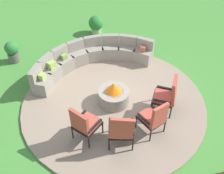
# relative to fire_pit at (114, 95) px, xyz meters

# --- Properties ---
(ground_plane) EXTENTS (24.00, 24.00, 0.00)m
(ground_plane) POSITION_rel_fire_pit_xyz_m (0.00, 0.00, -0.33)
(ground_plane) COLOR #478C38
(patio_circle) EXTENTS (5.19, 5.19, 0.06)m
(patio_circle) POSITION_rel_fire_pit_xyz_m (0.00, 0.00, -0.30)
(patio_circle) COLOR gray
(patio_circle) RESTS_ON ground_plane
(fire_pit) EXTENTS (0.87, 0.87, 0.69)m
(fire_pit) POSITION_rel_fire_pit_xyz_m (0.00, 0.00, 0.00)
(fire_pit) COLOR gray
(fire_pit) RESTS_ON patio_circle
(curved_stone_bench) EXTENTS (4.00, 1.77, 0.80)m
(curved_stone_bench) POSITION_rel_fire_pit_xyz_m (-0.36, 1.76, 0.05)
(curved_stone_bench) COLOR gray
(curved_stone_bench) RESTS_ON patio_circle
(lounge_chair_front_left) EXTENTS (0.81, 0.82, 1.11)m
(lounge_chair_front_left) POSITION_rel_fire_pit_xyz_m (-0.99, -1.06, 0.29)
(lounge_chair_front_left) COLOR black
(lounge_chair_front_left) RESTS_ON patio_circle
(lounge_chair_front_right) EXTENTS (0.73, 0.74, 1.12)m
(lounge_chair_front_right) POSITION_rel_fire_pit_xyz_m (-0.18, -1.44, 0.29)
(lounge_chair_front_right) COLOR black
(lounge_chair_front_right) RESTS_ON patio_circle
(lounge_chair_back_left) EXTENTS (0.70, 0.74, 1.06)m
(lounge_chair_back_left) POSITION_rel_fire_pit_xyz_m (0.69, -1.27, 0.28)
(lounge_chair_back_left) COLOR black
(lounge_chair_back_left) RESTS_ON patio_circle
(lounge_chair_back_right) EXTENTS (0.79, 0.82, 1.12)m
(lounge_chair_back_right) POSITION_rel_fire_pit_xyz_m (1.31, -0.63, 0.30)
(lounge_chair_back_right) COLOR black
(lounge_chair_back_right) RESTS_ON patio_circle
(potted_plant_1) EXTENTS (0.55, 0.55, 0.70)m
(potted_plant_1) POSITION_rel_fire_pit_xyz_m (0.28, 3.88, 0.05)
(potted_plant_1) COLOR #A89E8E
(potted_plant_1) RESTS_ON ground_plane
(potted_plant_2) EXTENTS (0.45, 0.45, 0.75)m
(potted_plant_2) POSITION_rel_fire_pit_xyz_m (-2.78, 2.75, 0.08)
(potted_plant_2) COLOR #605B56
(potted_plant_2) RESTS_ON ground_plane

